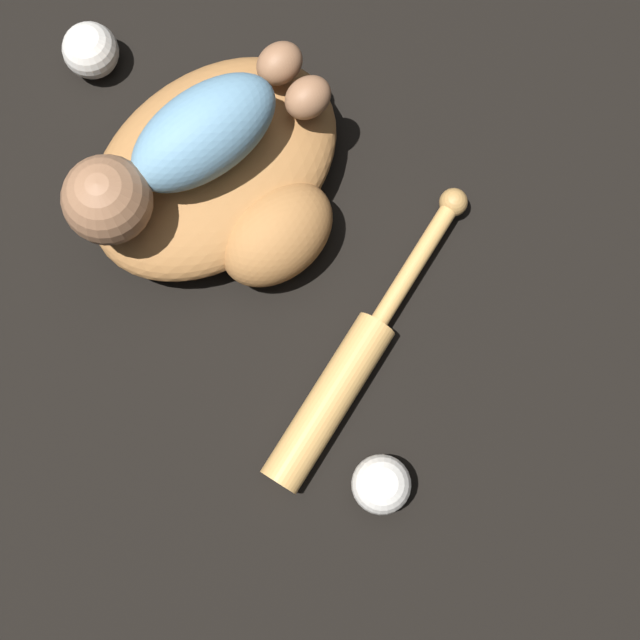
{
  "coord_description": "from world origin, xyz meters",
  "views": [
    {
      "loc": [
        0.03,
        0.45,
        1.1
      ],
      "look_at": [
        -0.06,
        0.25,
        0.08
      ],
      "focal_mm": 50.0,
      "sensor_mm": 36.0,
      "label": 1
    }
  ],
  "objects_px": {
    "baseball_bat": "(349,369)",
    "baseball": "(381,484)",
    "baseball_glove": "(225,178)",
    "baby_figure": "(181,150)",
    "baseball_spare": "(91,51)"
  },
  "relations": [
    {
      "from": "baseball_glove",
      "to": "baseball_bat",
      "type": "bearing_deg",
      "value": 97.78
    },
    {
      "from": "baseball_bat",
      "to": "baseball",
      "type": "bearing_deg",
      "value": 79.45
    },
    {
      "from": "baseball_glove",
      "to": "baseball_spare",
      "type": "distance_m",
      "value": 0.26
    },
    {
      "from": "baseball_glove",
      "to": "baby_figure",
      "type": "bearing_deg",
      "value": -17.6
    },
    {
      "from": "baseball",
      "to": "baseball_spare",
      "type": "xyz_separation_m",
      "value": [
        0.1,
        -0.66,
        0.0
      ]
    },
    {
      "from": "baseball_glove",
      "to": "baby_figure",
      "type": "height_order",
      "value": "baby_figure"
    },
    {
      "from": "baseball_glove",
      "to": "baby_figure",
      "type": "relative_size",
      "value": 1.17
    },
    {
      "from": "baseball",
      "to": "baseball_bat",
      "type": "bearing_deg",
      "value": -100.55
    },
    {
      "from": "baseball_spare",
      "to": "baseball",
      "type": "bearing_deg",
      "value": 98.35
    },
    {
      "from": "baseball_spare",
      "to": "baby_figure",
      "type": "bearing_deg",
      "value": 101.66
    },
    {
      "from": "baseball_glove",
      "to": "baseball",
      "type": "height_order",
      "value": "baseball_glove"
    },
    {
      "from": "baseball_bat",
      "to": "baseball_spare",
      "type": "relative_size",
      "value": 5.2
    },
    {
      "from": "baby_figure",
      "to": "baseball_glove",
      "type": "bearing_deg",
      "value": 162.4
    },
    {
      "from": "baseball_bat",
      "to": "baseball_spare",
      "type": "height_order",
      "value": "baseball_spare"
    },
    {
      "from": "baseball_glove",
      "to": "baseball",
      "type": "bearing_deg",
      "value": 91.62
    }
  ]
}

